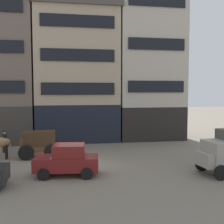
{
  "coord_description": "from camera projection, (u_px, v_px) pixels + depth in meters",
  "views": [
    {
      "loc": [
        -0.7,
        -18.05,
        4.97
      ],
      "look_at": [
        2.71,
        2.05,
        3.39
      ],
      "focal_mm": 44.45,
      "sensor_mm": 36.0,
      "label": 1
    }
  ],
  "objects": [
    {
      "name": "cargo_wagon",
      "position": [
        39.0,
        142.0,
        20.47
      ],
      "size": [
        2.94,
        1.58,
        1.98
      ],
      "color": "brown",
      "rests_on": "ground_plane"
    },
    {
      "name": "ground_plane",
      "position": [
        77.0,
        166.0,
        18.25
      ],
      "size": [
        120.0,
        120.0,
        0.0
      ],
      "primitive_type": "plane",
      "color": "slate"
    },
    {
      "name": "sedan_dark",
      "position": [
        67.0,
        160.0,
        16.19
      ],
      "size": [
        3.85,
        2.17,
        1.83
      ],
      "color": "maroon",
      "rests_on": "ground_plane"
    },
    {
      "name": "building_center_right",
      "position": [
        148.0,
        62.0,
        29.01
      ],
      "size": [
        7.07,
        6.11,
        15.84
      ],
      "color": "black",
      "rests_on": "ground_plane"
    },
    {
      "name": "building_center_left",
      "position": [
        77.0,
        74.0,
        27.88
      ],
      "size": [
        8.42,
        6.11,
        13.19
      ],
      "color": "black",
      "rests_on": "ground_plane"
    },
    {
      "name": "pedestrian_officer",
      "position": [
        5.0,
        141.0,
        22.11
      ],
      "size": [
        0.45,
        0.45,
        1.79
      ],
      "color": "black",
      "rests_on": "ground_plane"
    }
  ]
}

